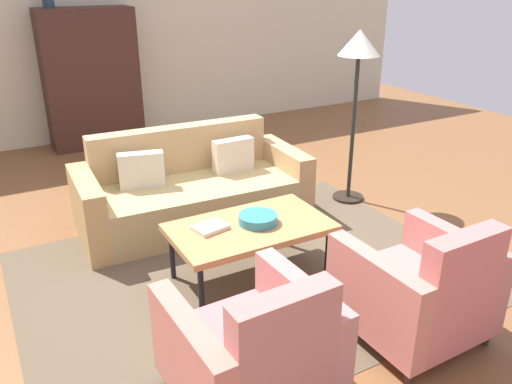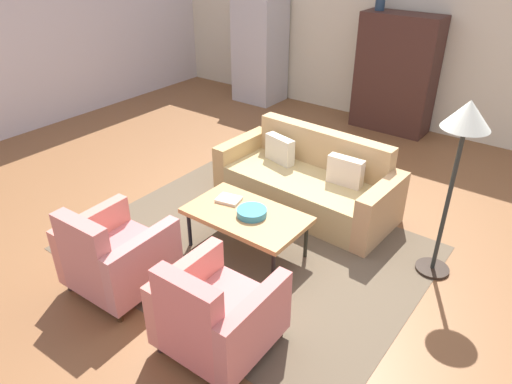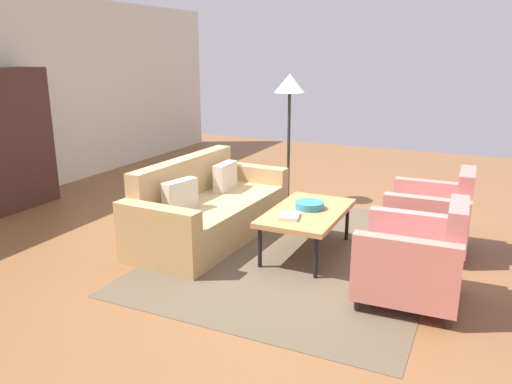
% 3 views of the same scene
% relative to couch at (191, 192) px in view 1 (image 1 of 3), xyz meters
% --- Properties ---
extents(ground_plane, '(11.97, 11.97, 0.00)m').
position_rel_couch_xyz_m(ground_plane, '(0.12, -0.68, -0.29)').
color(ground_plane, brown).
extents(wall_back, '(9.97, 0.12, 2.80)m').
position_rel_couch_xyz_m(wall_back, '(0.12, 3.21, 1.11)').
color(wall_back, beige).
rests_on(wall_back, ground).
extents(area_rug, '(3.40, 2.60, 0.01)m').
position_rel_couch_xyz_m(area_rug, '(-0.00, -1.14, -0.28)').
color(area_rug, brown).
rests_on(area_rug, ground).
extents(couch, '(2.13, 0.98, 0.86)m').
position_rel_couch_xyz_m(couch, '(0.00, 0.00, 0.00)').
color(couch, tan).
rests_on(couch, ground).
extents(coffee_table, '(1.20, 0.70, 0.46)m').
position_rel_couch_xyz_m(coffee_table, '(-0.00, -1.19, 0.13)').
color(coffee_table, black).
rests_on(coffee_table, ground).
extents(armchair_left, '(0.83, 0.83, 0.88)m').
position_rel_couch_xyz_m(armchair_left, '(-0.60, -2.35, 0.06)').
color(armchair_left, '#2F2320').
rests_on(armchair_left, ground).
extents(armchair_right, '(0.82, 0.82, 0.88)m').
position_rel_couch_xyz_m(armchair_right, '(0.60, -2.35, 0.06)').
color(armchair_right, '#3B1B13').
rests_on(armchair_right, ground).
extents(fruit_bowl, '(0.30, 0.30, 0.07)m').
position_rel_couch_xyz_m(fruit_bowl, '(0.06, -1.19, 0.21)').
color(fruit_bowl, teal).
rests_on(fruit_bowl, coffee_table).
extents(book_stack, '(0.27, 0.23, 0.03)m').
position_rel_couch_xyz_m(book_stack, '(-0.29, -1.11, 0.19)').
color(book_stack, beige).
rests_on(book_stack, coffee_table).
extents(cabinet, '(1.20, 0.51, 1.80)m').
position_rel_couch_xyz_m(cabinet, '(-0.22, 2.86, 0.61)').
color(cabinet, '#3E241D').
rests_on(cabinet, ground).
extents(vase_tall, '(0.14, 0.14, 0.20)m').
position_rel_couch_xyz_m(vase_tall, '(-0.62, 2.86, 1.61)').
color(vase_tall, '#23394F').
rests_on(vase_tall, cabinet).
extents(floor_lamp, '(0.40, 0.40, 1.72)m').
position_rel_couch_xyz_m(floor_lamp, '(1.63, -0.34, 1.16)').
color(floor_lamp, black).
rests_on(floor_lamp, ground).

